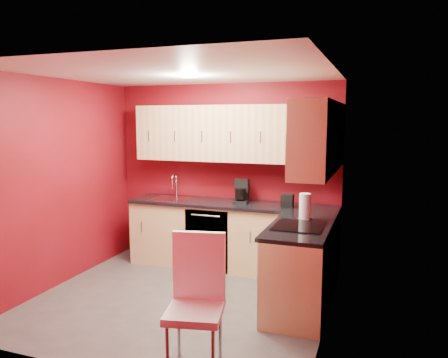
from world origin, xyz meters
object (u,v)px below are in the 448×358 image
Objects in this scene: microwave at (312,155)px; paper_towel at (305,207)px; sink at (171,196)px; napkin_holder at (287,201)px; coffee_maker at (241,191)px; dining_chair at (195,305)px.

microwave is 0.69m from paper_towel.
microwave is 1.46× the size of sink.
microwave reaches higher than napkin_holder.
coffee_maker is 1.92× the size of napkin_holder.
sink is at bearing 154.40° from microwave.
sink is at bearing 108.26° from dining_chair.
paper_towel is at bearing -19.10° from sink.
coffee_maker is at bearing 172.63° from napkin_holder.
sink is 2.80m from dining_chair.
microwave is 2.43m from sink.
dining_chair is at bearing -108.98° from paper_towel.
microwave reaches higher than sink.
microwave is at bearing -71.00° from paper_towel.
microwave is 2.47× the size of coffee_maker.
sink is at bearing 160.90° from paper_towel.
microwave is 1.91m from dining_chair.
dining_chair is (-0.69, -1.39, -1.11)m from microwave.
sink is 1.02m from coffee_maker.
paper_towel reaches higher than dining_chair.
sink is 3.25× the size of napkin_holder.
coffee_maker reaches higher than napkin_holder.
napkin_holder is at bearing 71.59° from dining_chair.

